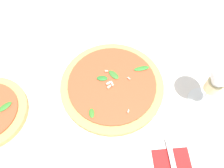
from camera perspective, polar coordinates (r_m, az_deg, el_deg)
The scene contains 4 objects.
ground_plane at distance 0.63m, azimuth -1.85°, elevation -3.76°, with size 6.00×6.00×0.00m, color silver.
pizza_arugula_main at distance 0.62m, azimuth 0.00°, elevation -0.59°, with size 0.31×0.31×0.05m.
wine_glass at distance 0.58m, azimuth 25.89°, elevation 0.65°, with size 0.08×0.08×0.16m.
side_plate_white at distance 0.79m, azimuth -3.87°, elevation 15.51°, with size 0.16×0.16×0.02m.
Camera 1 is at (0.27, -0.02, 0.56)m, focal length 35.00 mm.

